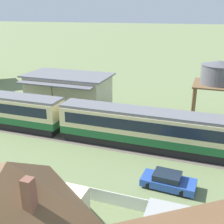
# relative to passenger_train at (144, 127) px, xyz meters

# --- Properties ---
(ground_plane) EXTENTS (600.00, 600.00, 0.00)m
(ground_plane) POSITION_rel_passenger_train_xyz_m (-0.26, 0.20, -2.22)
(ground_plane) COLOR #707F51
(passenger_train) EXTENTS (53.01, 2.85, 3.99)m
(passenger_train) POSITION_rel_passenger_train_xyz_m (0.00, 0.00, 0.00)
(passenger_train) COLOR #1E6033
(passenger_train) RESTS_ON ground_plane
(railway_track) EXTENTS (103.62, 3.60, 0.04)m
(railway_track) POSITION_rel_passenger_train_xyz_m (-0.14, 0.00, -2.21)
(railway_track) COLOR #665B51
(railway_track) RESTS_ON ground_plane
(station_building) EXTENTS (11.98, 7.90, 4.76)m
(station_building) POSITION_rel_passenger_train_xyz_m (-13.20, 9.04, 0.19)
(station_building) COLOR beige
(station_building) RESTS_ON ground_plane
(water_tower) EXTENTS (5.14, 5.14, 7.93)m
(water_tower) POSITION_rel_passenger_train_xyz_m (6.43, 8.11, 4.13)
(water_tower) COLOR brown
(water_tower) RESTS_ON ground_plane
(cottage_brown_roof) EXTENTS (8.04, 5.76, 5.29)m
(cottage_brown_roof) POSITION_rel_passenger_train_xyz_m (-4.43, -14.42, 0.54)
(cottage_brown_roof) COLOR beige
(cottage_brown_roof) RESTS_ON ground_plane
(picket_fence_front) EXTENTS (48.80, 0.06, 1.05)m
(picket_fence_front) POSITION_rel_passenger_train_xyz_m (2.16, -9.56, -1.69)
(picket_fence_front) COLOR white
(picket_fence_front) RESTS_ON ground_plane
(parked_car_blue) EXTENTS (4.27, 2.07, 1.26)m
(parked_car_blue) POSITION_rel_passenger_train_xyz_m (3.42, -6.12, -1.62)
(parked_car_blue) COLOR #284CA8
(parked_car_blue) RESTS_ON ground_plane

